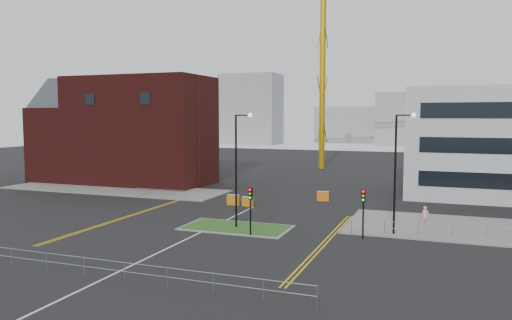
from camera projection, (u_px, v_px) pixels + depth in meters
The scene contains 25 objects.
ground at pixel (162, 251), 33.06m from camera, with size 200.00×200.00×0.00m, color black.
pavement_left at pixel (114, 189), 60.57m from camera, with size 28.00×8.00×0.12m, color slate.
pavement_right at pixel (505, 231), 38.42m from camera, with size 24.00×10.00×0.12m, color slate.
island_kerb at pixel (236, 228), 39.82m from camera, with size 8.60×4.60×0.08m, color slate.
grass_island at pixel (236, 227), 39.82m from camera, with size 8.00×4.00×0.12m, color #27511B.
brick_building at pixel (122, 132), 66.61m from camera, with size 24.20×10.07×14.24m.
streetlamp_island at pixel (239, 161), 39.27m from camera, with size 1.46×0.36×9.18m.
streetlamp_right_near at pixel (398, 164), 36.93m from camera, with size 1.46×0.36×9.18m.
traffic_light_island at pixel (250, 202), 37.01m from camera, with size 0.28×0.33×3.65m.
traffic_light_right at pixel (363, 204), 36.08m from camera, with size 0.28×0.33×3.65m.
railing_front at pixel (104, 265), 27.39m from camera, with size 24.05×0.05×1.10m.
railing_left at pixel (161, 192), 53.63m from camera, with size 6.05×0.05×1.10m.
railing_right at pixel (487, 228), 36.55m from camera, with size 19.05×5.05×1.10m.
centre_line at pixel (177, 244), 34.92m from camera, with size 0.15×30.00×0.01m, color silver.
yellow_left_a at pixel (134, 214), 45.53m from camera, with size 0.12×24.00×0.01m, color gold.
yellow_left_b at pixel (137, 214), 45.43m from camera, with size 0.12×24.00×0.01m, color gold.
yellow_right_a at pixel (323, 242), 35.33m from camera, with size 0.12×20.00×0.01m, color gold.
yellow_right_b at pixel (327, 243), 35.23m from camera, with size 0.12×20.00×0.01m, color gold.
skyline_a at pixel (251, 109), 158.00m from camera, with size 18.00×12.00×22.00m, color gray.
skyline_b at pixel (418, 119), 150.10m from camera, with size 24.00×12.00×16.00m, color gray.
skyline_d at pixel (362, 125), 165.90m from camera, with size 30.00×12.00×12.00m, color gray.
pedestrian at pixel (425, 216), 40.76m from camera, with size 0.58×0.38×1.59m, color pink.
barrier_left at pixel (233, 199), 50.08m from camera, with size 1.26×0.44×1.05m.
barrier_mid at pixel (248, 201), 49.37m from camera, with size 1.18×0.53×0.96m.
barrier_right at pixel (323, 196), 52.48m from camera, with size 1.29×0.73×1.03m.
Camera 1 is at (17.24, -28.13, 8.94)m, focal length 35.00 mm.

